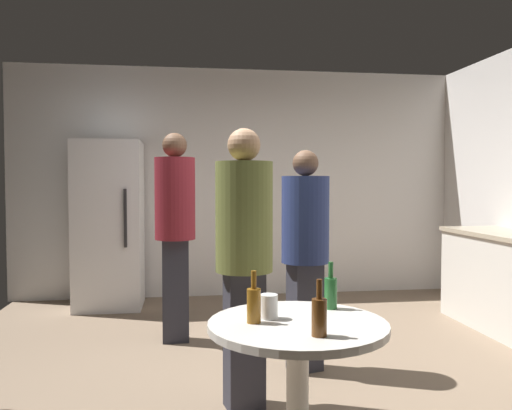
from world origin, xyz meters
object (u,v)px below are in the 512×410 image
object	(u,v)px
refrigerator	(109,224)
person_in_navy_shirt	(305,243)
beer_bottle_brown	(319,315)
beer_bottle_green	(331,292)
foreground_table	(298,345)
person_in_maroon_shirt	(175,219)
plastic_cup_white	(269,307)
person_in_olive_shirt	(244,246)
beer_bottle_amber	(254,304)

from	to	relation	value
refrigerator	person_in_navy_shirt	size ratio (longest dim) A/B	1.14
beer_bottle_brown	beer_bottle_green	distance (m)	0.46
foreground_table	beer_bottle_brown	world-z (taller)	beer_bottle_brown
foreground_table	person_in_maroon_shirt	bearing A→B (deg)	104.83
beer_bottle_green	plastic_cup_white	distance (m)	0.36
beer_bottle_brown	person_in_olive_shirt	size ratio (longest dim) A/B	0.14
person_in_maroon_shirt	beer_bottle_brown	bearing A→B (deg)	13.02
refrigerator	beer_bottle_amber	distance (m)	3.67
person_in_maroon_shirt	person_in_navy_shirt	xyz separation A→B (m)	(0.94, -0.81, -0.12)
refrigerator	person_in_navy_shirt	xyz separation A→B (m)	(1.67, -2.14, 0.02)
foreground_table	plastic_cup_white	bearing A→B (deg)	150.09
foreground_table	person_in_olive_shirt	xyz separation A→B (m)	(-0.15, 0.81, 0.35)
beer_bottle_green	person_in_navy_shirt	bearing A→B (deg)	82.79
beer_bottle_brown	person_in_olive_shirt	bearing A→B (deg)	100.12
person_in_navy_shirt	foreground_table	bearing A→B (deg)	-31.30
plastic_cup_white	person_in_olive_shirt	world-z (taller)	person_in_olive_shirt
person_in_maroon_shirt	beer_bottle_green	bearing A→B (deg)	20.41
foreground_table	person_in_navy_shirt	bearing A→B (deg)	75.38
person_in_olive_shirt	beer_bottle_brown	bearing A→B (deg)	-0.99
foreground_table	beer_bottle_green	world-z (taller)	beer_bottle_green
plastic_cup_white	beer_bottle_green	bearing A→B (deg)	23.11
person_in_maroon_shirt	plastic_cup_white	bearing A→B (deg)	10.90
beer_bottle_brown	person_in_olive_shirt	distance (m)	1.06
beer_bottle_brown	foreground_table	bearing A→B (deg)	99.84
beer_bottle_amber	beer_bottle_green	size ratio (longest dim) A/B	1.00
beer_bottle_brown	beer_bottle_green	bearing A→B (deg)	68.22
beer_bottle_amber	beer_bottle_green	xyz separation A→B (m)	(0.41, 0.20, 0.00)
refrigerator	person_in_olive_shirt	world-z (taller)	refrigerator
beer_bottle_amber	foreground_table	bearing A→B (deg)	-2.75
person_in_maroon_shirt	foreground_table	bearing A→B (deg)	13.47
plastic_cup_white	person_in_navy_shirt	world-z (taller)	person_in_navy_shirt
person_in_olive_shirt	refrigerator	bearing A→B (deg)	-167.73
beer_bottle_green	refrigerator	bearing A→B (deg)	114.76
beer_bottle_green	foreground_table	bearing A→B (deg)	-135.26
refrigerator	person_in_olive_shirt	distance (m)	2.94
foreground_table	beer_bottle_amber	size ratio (longest dim) A/B	3.48
refrigerator	beer_bottle_brown	world-z (taller)	refrigerator
plastic_cup_white	person_in_navy_shirt	size ratio (longest dim) A/B	0.07
person_in_maroon_shirt	beer_bottle_amber	bearing A→B (deg)	8.63
beer_bottle_brown	beer_bottle_amber	bearing A→B (deg)	135.31
refrigerator	person_in_maroon_shirt	size ratio (longest dim) A/B	1.02
beer_bottle_green	plastic_cup_white	bearing A→B (deg)	-156.89
beer_bottle_amber	person_in_navy_shirt	xyz separation A→B (m)	(0.55, 1.36, 0.10)
foreground_table	plastic_cup_white	xyz separation A→B (m)	(-0.12, 0.07, 0.16)
person_in_olive_shirt	person_in_navy_shirt	bearing A→B (deg)	126.81
beer_bottle_green	person_in_navy_shirt	distance (m)	1.18
refrigerator	plastic_cup_white	xyz separation A→B (m)	(1.19, -3.44, -0.11)
plastic_cup_white	person_in_navy_shirt	bearing A→B (deg)	69.92
beer_bottle_amber	beer_bottle_brown	world-z (taller)	same
beer_bottle_amber	person_in_maroon_shirt	xyz separation A→B (m)	(-0.38, 2.17, 0.22)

